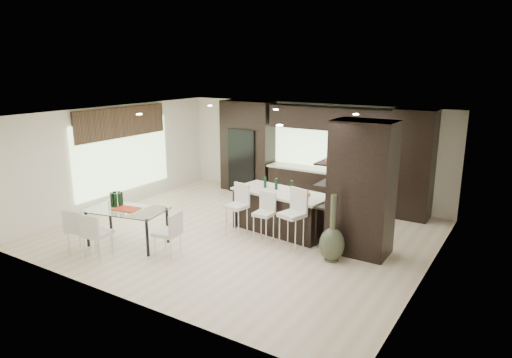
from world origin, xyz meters
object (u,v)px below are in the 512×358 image
Objects in this scene: stool_mid at (264,223)px; chair_far at (81,232)px; stool_left at (237,216)px; dining_table at (128,227)px; chair_near at (98,237)px; floor_vase at (333,228)px; chair_end at (167,236)px; kitchen_island at (281,211)px; bench at (310,223)px; stool_right at (292,226)px.

stool_mid reaches higher than chair_far.
stool_left is at bearing 29.38° from chair_far.
stool_mid is 0.54× the size of dining_table.
dining_table is at bearing 80.74° from chair_near.
chair_end is (-2.86, -1.54, -0.25)m from floor_vase.
kitchen_island is at bearing 150.92° from floor_vase.
stool_mid is at bearing 36.61° from chair_near.
chair_near is at bearing -118.81° from kitchen_island.
chair_near is (-3.99, -2.31, -0.24)m from floor_vase.
floor_vase is 1.55× the size of chair_near.
stool_mid is at bearing 21.67° from chair_far.
stool_mid is at bearing -82.51° from kitchen_island.
bench is (1.34, 1.00, -0.23)m from stool_left.
dining_table is at bearing -158.92° from floor_vase.
stool_left is at bearing 32.92° from dining_table.
bench is (0.64, 0.98, -0.19)m from stool_mid.
stool_mid is at bearing 175.63° from floor_vase.
chair_end is (1.64, 0.77, -0.00)m from chair_far.
chair_near is 1.01× the size of chair_end.
floor_vase is (2.32, -0.11, 0.20)m from stool_left.
chair_near is at bearing -117.56° from stool_left.
dining_table is (-2.36, -2.44, -0.08)m from kitchen_island.
chair_end is at bearing -109.34° from kitchen_island.
stool_left is 1.09× the size of stool_mid.
stool_right is at bearing 15.33° from chair_far.
chair_near reaches higher than dining_table.
stool_mid is 2.07m from chair_end.
stool_mid is 1.02× the size of chair_near.
stool_left is at bearing -27.94° from chair_end.
kitchen_island is at bearing -36.59° from chair_end.
kitchen_island is at bearing 29.61° from chair_far.
kitchen_island is 0.78m from stool_mid.
chair_near is at bearing -149.92° from floor_vase.
chair_far is at bearing -135.18° from dining_table.
stool_right is 4.30m from chair_far.
stool_left is 0.71× the size of floor_vase.
chair_far is (-2.18, -2.42, -0.05)m from stool_left.
chair_far is (-3.52, -3.42, 0.19)m from bench.
stool_left reaches higher than chair_far.
dining_table is at bearing -126.55° from kitchen_island.
kitchen_island reaches higher than bench.
dining_table is at bearing -147.02° from stool_mid.
chair_far is 1.01× the size of chair_end.
stool_left is 3.25m from chair_far.
chair_near is (-1.67, -2.42, -0.04)m from stool_left.
bench is (0.64, 0.20, -0.23)m from kitchen_island.
floor_vase reaches higher than stool_mid.
stool_left is at bearing 46.16° from chair_near.
stool_right is 3.89m from chair_near.
dining_table is 0.77m from chair_near.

